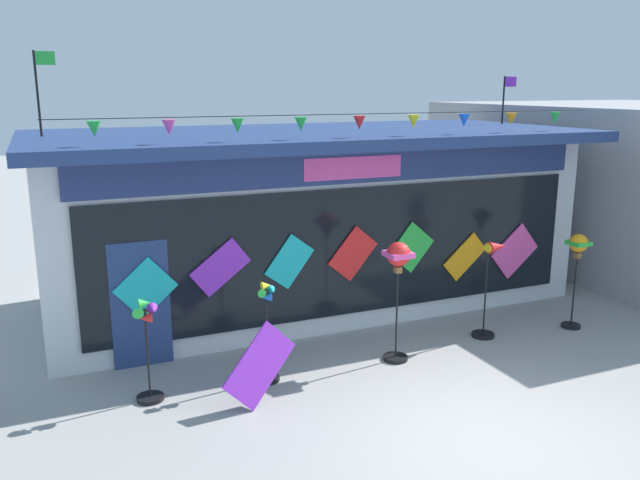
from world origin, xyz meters
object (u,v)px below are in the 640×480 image
object	(u,v)px
kite_shop_building	(307,215)
wind_spinner_left	(267,334)
wind_spinner_center_right	(492,278)
wind_spinner_right	(577,256)
display_kite_on_ground	(260,366)
wind_spinner_center_left	(398,268)
wind_spinner_far_left	(147,344)

from	to	relation	value
kite_shop_building	wind_spinner_left	size ratio (longest dim) A/B	6.71
kite_shop_building	wind_spinner_center_right	world-z (taller)	kite_shop_building
wind_spinner_center_right	wind_spinner_right	size ratio (longest dim) A/B	0.98
wind_spinner_right	display_kite_on_ground	size ratio (longest dim) A/B	1.63
wind_spinner_left	display_kite_on_ground	xyz separation A→B (m)	(-0.33, -0.65, -0.17)
wind_spinner_center_right	wind_spinner_right	xyz separation A→B (m)	(1.63, -0.27, 0.30)
kite_shop_building	wind_spinner_center_right	xyz separation A→B (m)	(2.14, -3.20, -0.70)
display_kite_on_ground	wind_spinner_center_right	bearing A→B (deg)	10.44
wind_spinner_left	wind_spinner_center_right	distance (m)	4.17
wind_spinner_center_left	wind_spinner_right	bearing A→B (deg)	-0.29
kite_shop_building	wind_spinner_left	distance (m)	4.06
display_kite_on_ground	wind_spinner_far_left	bearing A→B (deg)	152.54
wind_spinner_far_left	wind_spinner_center_right	distance (m)	5.86
wind_spinner_far_left	wind_spinner_right	bearing A→B (deg)	-1.21
wind_spinner_left	wind_spinner_center_right	world-z (taller)	wind_spinner_center_right
wind_spinner_far_left	wind_spinner_left	xyz separation A→B (m)	(1.70, -0.06, -0.10)
wind_spinner_far_left	wind_spinner_center_left	distance (m)	3.90
wind_spinner_left	wind_spinner_right	xyz separation A→B (m)	(5.79, -0.10, 0.60)
wind_spinner_right	display_kite_on_ground	bearing A→B (deg)	-174.81
wind_spinner_center_left	display_kite_on_ground	distance (m)	2.70
wind_spinner_center_left	wind_spinner_center_right	distance (m)	2.09
wind_spinner_center_right	display_kite_on_ground	world-z (taller)	wind_spinner_center_right
wind_spinner_left	display_kite_on_ground	size ratio (longest dim) A/B	1.45
wind_spinner_center_left	wind_spinner_center_right	size ratio (longest dim) A/B	1.13
wind_spinner_center_right	wind_spinner_left	bearing A→B (deg)	-177.60
wind_spinner_right	wind_spinner_center_right	bearing A→B (deg)	170.58
wind_spinner_far_left	wind_spinner_left	world-z (taller)	wind_spinner_left
wind_spinner_far_left	kite_shop_building	bearing A→B (deg)	41.73
kite_shop_building	wind_spinner_left	bearing A→B (deg)	-120.84
wind_spinner_left	wind_spinner_center_left	world-z (taller)	wind_spinner_center_left
wind_spinner_center_left	wind_spinner_center_right	bearing A→B (deg)	7.11
display_kite_on_ground	kite_shop_building	bearing A→B (deg)	59.81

